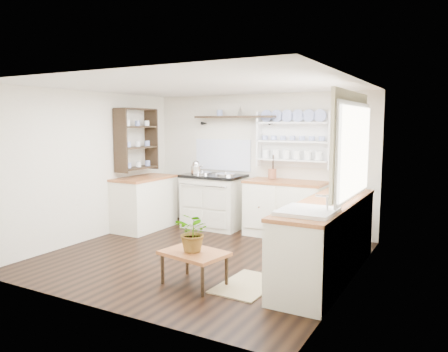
% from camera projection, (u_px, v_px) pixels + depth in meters
% --- Properties ---
extents(floor, '(4.00, 3.80, 0.01)m').
position_uv_depth(floor, '(201.00, 257.00, 5.95)').
color(floor, black).
rests_on(floor, ground).
extents(wall_back, '(4.00, 0.02, 2.30)m').
position_uv_depth(wall_back, '(259.00, 162.00, 7.46)').
color(wall_back, beige).
rests_on(wall_back, ground).
extents(wall_right, '(0.02, 3.80, 2.30)m').
position_uv_depth(wall_right, '(353.00, 183.00, 4.85)').
color(wall_right, beige).
rests_on(wall_right, ground).
extents(wall_left, '(0.02, 3.80, 2.30)m').
position_uv_depth(wall_left, '(91.00, 166.00, 6.77)').
color(wall_left, beige).
rests_on(wall_left, ground).
extents(ceiling, '(4.00, 3.80, 0.01)m').
position_uv_depth(ceiling, '(200.00, 86.00, 5.67)').
color(ceiling, white).
rests_on(ceiling, wall_back).
extents(window, '(0.08, 1.55, 1.22)m').
position_uv_depth(window, '(352.00, 145.00, 4.95)').
color(window, white).
rests_on(window, wall_right).
extents(aga_cooker, '(1.04, 0.72, 0.96)m').
position_uv_depth(aga_cooker, '(214.00, 200.00, 7.60)').
color(aga_cooker, beige).
rests_on(aga_cooker, floor).
extents(back_cabinets, '(1.27, 0.63, 0.90)m').
position_uv_depth(back_cabinets, '(285.00, 208.00, 6.99)').
color(back_cabinets, white).
rests_on(back_cabinets, floor).
extents(right_cabinets, '(0.62, 2.43, 0.90)m').
position_uv_depth(right_cabinets, '(327.00, 238.00, 5.16)').
color(right_cabinets, white).
rests_on(right_cabinets, floor).
extents(belfast_sink, '(0.55, 0.60, 0.45)m').
position_uv_depth(belfast_sink, '(307.00, 223.00, 4.47)').
color(belfast_sink, white).
rests_on(belfast_sink, right_cabinets).
extents(left_cabinets, '(0.62, 1.13, 0.90)m').
position_uv_depth(left_cabinets, '(144.00, 202.00, 7.49)').
color(left_cabinets, white).
rests_on(left_cabinets, floor).
extents(plate_rack, '(1.20, 0.22, 0.90)m').
position_uv_depth(plate_rack, '(295.00, 139.00, 7.07)').
color(plate_rack, white).
rests_on(plate_rack, wall_back).
extents(high_shelf, '(1.50, 0.29, 0.16)m').
position_uv_depth(high_shelf, '(235.00, 118.00, 7.45)').
color(high_shelf, black).
rests_on(high_shelf, wall_back).
extents(left_shelving, '(0.28, 0.80, 1.05)m').
position_uv_depth(left_shelving, '(137.00, 139.00, 7.43)').
color(left_shelving, black).
rests_on(left_shelving, wall_left).
extents(kettle, '(0.19, 0.19, 0.23)m').
position_uv_depth(kettle, '(196.00, 168.00, 7.56)').
color(kettle, silver).
rests_on(kettle, aga_cooker).
extents(utensil_crock, '(0.14, 0.14, 0.16)m').
position_uv_depth(utensil_crock, '(272.00, 174.00, 7.13)').
color(utensil_crock, brown).
rests_on(utensil_crock, back_cabinets).
extents(center_table, '(0.78, 0.62, 0.38)m').
position_uv_depth(center_table, '(194.00, 256.00, 4.89)').
color(center_table, brown).
rests_on(center_table, floor).
extents(potted_plant, '(0.43, 0.38, 0.45)m').
position_uv_depth(potted_plant, '(194.00, 232.00, 4.86)').
color(potted_plant, '#3F7233').
rests_on(potted_plant, center_table).
extents(floor_rug, '(0.59, 0.88, 0.02)m').
position_uv_depth(floor_rug, '(247.00, 285.00, 4.90)').
color(floor_rug, olive).
rests_on(floor_rug, floor).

